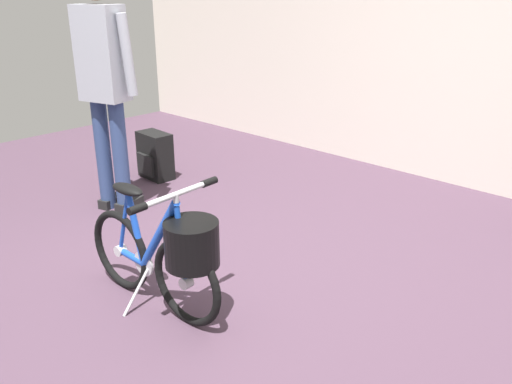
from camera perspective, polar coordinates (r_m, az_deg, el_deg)
The scene contains 5 objects.
ground_plane at distance 2.89m, azimuth -0.41°, elevation -12.09°, with size 8.21×8.21×0.00m, color #473342.
back_wall at distance 4.61m, azimuth 23.24°, elevation 17.71°, with size 8.21×0.10×2.86m, color silver.
folding_bike_foreground at distance 2.70m, azimuth -9.54°, elevation -6.35°, with size 0.99×0.53×0.71m.
visitor_near_wall at distance 3.92m, azimuth -15.92°, elevation 11.68°, with size 0.52×0.34×1.71m.
backpack_on_floor at distance 4.72m, azimuth -10.76°, elevation 3.81°, with size 0.33×0.22×0.40m.
Camera 1 is at (1.67, -1.74, 1.59)m, focal length 37.44 mm.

